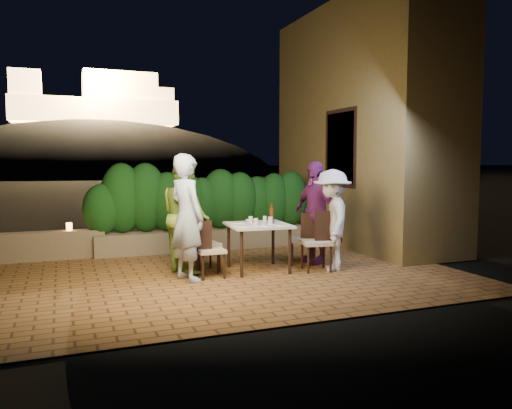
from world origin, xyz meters
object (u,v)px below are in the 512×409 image
diner_blue (187,217)px  bowl (250,221)px  chair_right_front (316,241)px  diner_purple (315,212)px  chair_left_back (205,243)px  chair_right_back (302,239)px  beer_bottle (272,213)px  diner_white (332,220)px  parapet_lamp (69,227)px  chair_left_front (211,249)px  dining_table (258,247)px  diner_green (185,215)px

diner_blue → bowl: bearing=-86.6°
chair_right_front → diner_blue: diner_blue is taller
diner_purple → chair_left_back: bearing=-101.1°
chair_right_back → diner_purple: 0.51m
chair_right_front → diner_purple: size_ratio=0.55×
beer_bottle → diner_purple: size_ratio=0.19×
chair_right_back → diner_white: bearing=135.2°
beer_bottle → parapet_lamp: 3.73m
bowl → chair_right_back: chair_right_back is taller
beer_bottle → chair_left_back: beer_bottle is taller
chair_left_back → chair_right_front: chair_right_front is taller
chair_right_back → diner_purple: bearing=-151.3°
chair_left_front → chair_left_back: bearing=85.1°
diner_blue → beer_bottle: bearing=-101.0°
beer_bottle → chair_left_back: (-1.04, 0.24, -0.46)m
chair_right_back → chair_left_back: bearing=20.7°
beer_bottle → dining_table: bearing=-174.5°
chair_left_back → diner_blue: 0.79m
dining_table → diner_white: diner_white is taller
dining_table → chair_left_back: chair_left_back is taller
bowl → parapet_lamp: bowl is taller
chair_left_back → chair_right_front: bearing=-28.4°
chair_right_back → diner_blue: bearing=34.3°
diner_blue → diner_purple: diner_blue is taller
chair_right_front → dining_table: bearing=-10.8°
parapet_lamp → chair_left_front: bearing=-50.8°
chair_left_back → diner_blue: diner_blue is taller
diner_blue → diner_purple: size_ratio=1.06×
chair_left_back → chair_right_back: size_ratio=1.03×
chair_left_front → diner_white: diner_white is taller
chair_left_back → diner_purple: bearing=-9.4°
chair_right_front → chair_right_back: (0.01, 0.54, -0.04)m
chair_left_back → diner_white: bearing=-27.1°
chair_left_front → diner_green: diner_green is taller
chair_right_back → diner_green: 2.02m
parapet_lamp → diner_blue: bearing=-56.7°
beer_bottle → diner_green: diner_green is taller
beer_bottle → diner_green: (-1.34, 0.30, -0.02)m
beer_bottle → chair_left_front: 1.20m
bowl → chair_left_back: bearing=-176.9°
beer_bottle → chair_right_front: (0.62, -0.37, -0.44)m
bowl → diner_blue: bearing=-156.1°
chair_left_back → diner_green: size_ratio=0.50×
dining_table → bowl: (-0.02, 0.31, 0.39)m
beer_bottle → diner_green: size_ratio=0.18×
beer_bottle → diner_blue: bearing=-170.6°
chair_left_back → chair_right_back: (1.67, -0.07, -0.01)m
chair_right_front → diner_white: size_ratio=0.59×
dining_table → chair_right_front: 0.93m
beer_bottle → chair_right_back: bearing=15.4°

